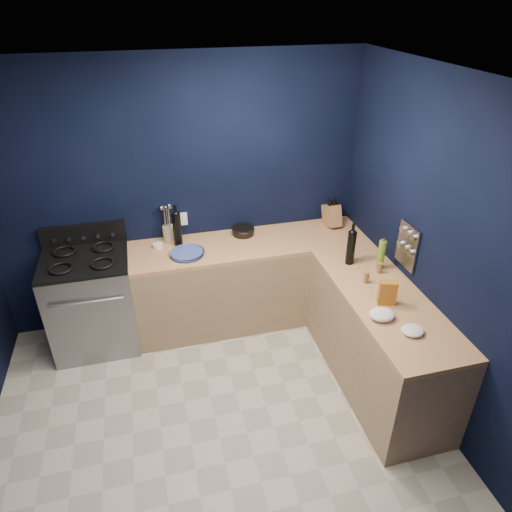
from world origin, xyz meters
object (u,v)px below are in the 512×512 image
object	(u,v)px
plate_stack	(187,253)
crouton_bag	(387,293)
gas_range	(93,303)
utensil_crock	(169,233)
knife_block	(332,215)

from	to	relation	value
plate_stack	crouton_bag	size ratio (longest dim) A/B	1.50
gas_range	crouton_bag	bearing A→B (deg)	-27.64
plate_stack	utensil_crock	bearing A→B (deg)	109.86
gas_range	utensil_crock	size ratio (longest dim) A/B	6.41
knife_block	crouton_bag	world-z (taller)	knife_block
plate_stack	crouton_bag	distance (m)	1.81
plate_stack	crouton_bag	world-z (taller)	crouton_bag
gas_range	utensil_crock	distance (m)	0.97
gas_range	utensil_crock	world-z (taller)	utensil_crock
gas_range	plate_stack	size ratio (longest dim) A/B	3.04
plate_stack	crouton_bag	xyz separation A→B (m)	(1.41, -1.13, 0.08)
utensil_crock	knife_block	world-z (taller)	knife_block
plate_stack	gas_range	bearing A→B (deg)	174.89
gas_range	plate_stack	world-z (taller)	plate_stack
plate_stack	knife_block	xyz separation A→B (m)	(1.52, 0.24, 0.09)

